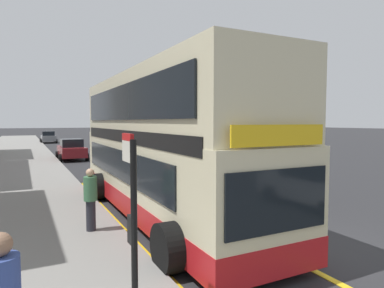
# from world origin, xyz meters

# --- Properties ---
(ground_plane) EXTENTS (260.00, 260.00, 0.00)m
(ground_plane) POSITION_xyz_m (0.00, 32.00, 0.00)
(ground_plane) COLOR #28282B
(pavement_near) EXTENTS (6.00, 76.00, 0.14)m
(pavement_near) POSITION_xyz_m (-7.00, 32.00, 0.07)
(pavement_near) COLOR gray
(pavement_near) RESTS_ON ground
(double_decker_bus) EXTENTS (3.19, 10.87, 4.40)m
(double_decker_bus) POSITION_xyz_m (-2.46, 4.17, 2.06)
(double_decker_bus) COLOR beige
(double_decker_bus) RESTS_ON ground
(bus_bay_markings) EXTENTS (2.84, 13.68, 0.01)m
(bus_bay_markings) POSITION_xyz_m (-2.58, 4.16, 0.01)
(bus_bay_markings) COLOR gold
(bus_bay_markings) RESTS_ON ground
(bus_stop_sign) EXTENTS (0.09, 0.51, 2.64)m
(bus_stop_sign) POSITION_xyz_m (-4.99, -1.18, 1.70)
(bus_stop_sign) COLOR black
(bus_stop_sign) RESTS_ON pavement_near
(parked_car_maroon_ahead) EXTENTS (2.09, 4.20, 1.62)m
(parked_car_maroon_ahead) POSITION_xyz_m (-2.98, 21.58, 0.80)
(parked_car_maroon_ahead) COLOR maroon
(parked_car_maroon_ahead) RESTS_ON ground
(parked_car_grey_kerbside) EXTENTS (2.09, 4.20, 1.62)m
(parked_car_grey_kerbside) POSITION_xyz_m (-3.17, 44.69, 0.80)
(parked_car_grey_kerbside) COLOR slate
(parked_car_grey_kerbside) RESTS_ON ground
(parked_car_navy_across) EXTENTS (2.09, 4.20, 1.62)m
(parked_car_navy_across) POSITION_xyz_m (2.89, 29.25, 0.80)
(parked_car_navy_across) COLOR navy
(parked_car_navy_across) RESTS_ON ground
(pedestrian_waiting_near_sign) EXTENTS (0.34, 0.34, 1.61)m
(pedestrian_waiting_near_sign) POSITION_xyz_m (-4.79, 3.17, 1.01)
(pedestrian_waiting_near_sign) COLOR #26262D
(pedestrian_waiting_near_sign) RESTS_ON pavement_near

